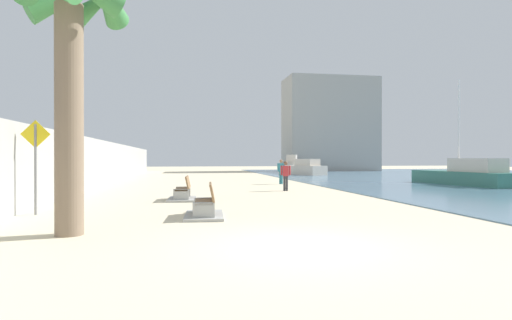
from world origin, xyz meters
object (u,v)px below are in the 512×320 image
object	(u,v)px
boat_distant	(466,175)
boat_nearest	(292,166)
boat_outer	(303,169)
pedestrian_sign	(36,156)
person_walking	(286,174)
bench_far	(183,194)
palm_tree	(70,38)
bench_near	(205,209)
person_standing	(281,170)

from	to	relation	value
boat_distant	boat_nearest	xyz separation A→B (m)	(-5.05, 23.58, 0.15)
boat_outer	pedestrian_sign	bearing A→B (deg)	-120.75
person_walking	bench_far	bearing A→B (deg)	-143.53
palm_tree	boat_outer	bearing A→B (deg)	65.20
bench_near	boat_nearest	world-z (taller)	boat_nearest
bench_far	pedestrian_sign	distance (m)	6.01
boat_outer	pedestrian_sign	distance (m)	31.83
bench_near	pedestrian_sign	distance (m)	5.39
bench_near	boat_distant	bearing A→B (deg)	33.97
bench_near	boat_nearest	size ratio (longest dim) A/B	0.35
person_walking	person_standing	distance (m)	5.68
bench_far	boat_outer	distance (m)	26.34
boat_distant	pedestrian_sign	distance (m)	24.11
palm_tree	person_standing	size ratio (longest dim) A/B	3.82
boat_nearest	pedestrian_sign	size ratio (longest dim) A/B	2.15
palm_tree	bench_far	distance (m)	8.94
bench_near	person_standing	xyz separation A→B (m)	(5.70, 14.59, 0.70)
boat_outer	boat_nearest	size ratio (longest dim) A/B	0.98
person_walking	pedestrian_sign	size ratio (longest dim) A/B	0.54
palm_tree	boat_distant	bearing A→B (deg)	34.67
boat_distant	person_walking	bearing A→B (deg)	-169.13
person_walking	boat_outer	world-z (taller)	boat_outer
person_standing	pedestrian_sign	size ratio (longest dim) A/B	0.57
bench_near	bench_far	bearing A→B (deg)	97.24
palm_tree	person_walking	size ratio (longest dim) A/B	3.98
person_walking	boat_nearest	xyz separation A→B (m)	(7.17, 25.93, -0.08)
boat_distant	person_standing	bearing A→B (deg)	163.84
person_walking	boat_nearest	size ratio (longest dim) A/B	0.25
person_standing	pedestrian_sign	distance (m)	17.12
boat_outer	boat_nearest	xyz separation A→B (m)	(0.55, 6.34, 0.17)
boat_distant	boat_nearest	size ratio (longest dim) A/B	1.25
person_standing	boat_distant	xyz separation A→B (m)	(11.16, -3.23, -0.27)
person_walking	pedestrian_sign	bearing A→B (deg)	-141.24
bench_near	person_walking	world-z (taller)	person_walking
boat_outer	person_standing	bearing A→B (deg)	-111.62
palm_tree	boat_outer	size ratio (longest dim) A/B	1.03
person_standing	pedestrian_sign	world-z (taller)	pedestrian_sign
bench_near	boat_outer	distance (m)	30.74
bench_near	boat_nearest	bearing A→B (deg)	71.33
palm_tree	pedestrian_sign	distance (m)	4.91
person_walking	boat_outer	size ratio (longest dim) A/B	0.26
person_standing	boat_outer	size ratio (longest dim) A/B	0.27
palm_tree	pedestrian_sign	size ratio (longest dim) A/B	2.17
bench_far	person_walking	distance (m)	6.61
boat_distant	bench_near	bearing A→B (deg)	-146.03
bench_near	bench_far	distance (m)	5.14
palm_tree	boat_nearest	distance (m)	40.39
bench_near	person_walking	xyz separation A→B (m)	(4.64, 9.01, 0.66)
bench_far	boat_nearest	bearing A→B (deg)	67.34
bench_near	boat_outer	size ratio (longest dim) A/B	0.36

